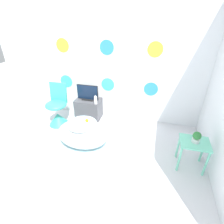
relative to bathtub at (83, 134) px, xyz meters
name	(u,v)px	position (x,y,z in m)	size (l,w,h in m)	color
ground_plane	(66,186)	(0.11, -0.88, -0.23)	(12.00, 12.00, 0.00)	silver
wall_back_dotted	(106,57)	(0.11, 1.10, 1.07)	(4.84, 0.05, 2.60)	white
rug	(82,147)	(0.00, -0.09, -0.23)	(1.09, 0.68, 0.01)	silver
bathtub	(83,134)	(0.00, 0.00, 0.00)	(0.89, 0.61, 0.45)	white
rubber_duck	(87,120)	(0.08, 0.05, 0.26)	(0.06, 0.06, 0.07)	yellow
chair	(57,112)	(-0.77, 0.48, 0.05)	(0.42, 0.42, 0.85)	#38B2A3
tv_cabinet	(89,109)	(-0.24, 0.87, -0.01)	(0.53, 0.36, 0.44)	#4C4C51
tv	(88,93)	(-0.24, 0.87, 0.36)	(0.46, 0.12, 0.33)	black
vase	(96,100)	(-0.02, 0.74, 0.29)	(0.06, 0.06, 0.17)	white
side_table	(194,147)	(1.76, -0.05, 0.14)	(0.41, 0.34, 0.47)	#72D8B7
potted_plant_left	(197,137)	(1.76, -0.05, 0.32)	(0.11, 0.11, 0.17)	white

